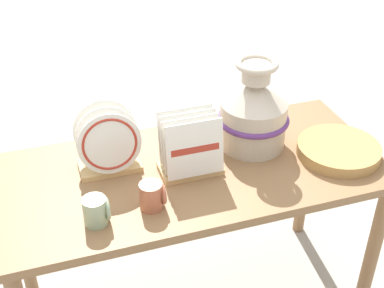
{
  "coord_description": "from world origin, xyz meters",
  "views": [
    {
      "loc": [
        -0.5,
        -1.54,
        1.91
      ],
      "look_at": [
        0.0,
        0.0,
        0.85
      ],
      "focal_mm": 50.0,
      "sensor_mm": 36.0,
      "label": 1
    }
  ],
  "objects_px": {
    "dish_rack_round_plates": "(108,147)",
    "mug_sage_glaze": "(97,211)",
    "dish_rack_square_plates": "(190,151)",
    "wicker_charger_stack": "(339,150)",
    "ceramic_vase": "(254,111)",
    "mug_terracotta_glaze": "(152,196)"
  },
  "relations": [
    {
      "from": "dish_rack_round_plates",
      "to": "dish_rack_square_plates",
      "type": "relative_size",
      "value": 1.09
    },
    {
      "from": "dish_rack_round_plates",
      "to": "mug_sage_glaze",
      "type": "bearing_deg",
      "value": -108.93
    },
    {
      "from": "dish_rack_round_plates",
      "to": "wicker_charger_stack",
      "type": "height_order",
      "value": "dish_rack_round_plates"
    },
    {
      "from": "dish_rack_square_plates",
      "to": "mug_terracotta_glaze",
      "type": "bearing_deg",
      "value": -139.6
    },
    {
      "from": "mug_terracotta_glaze",
      "to": "mug_sage_glaze",
      "type": "distance_m",
      "value": 0.19
    },
    {
      "from": "wicker_charger_stack",
      "to": "dish_rack_round_plates",
      "type": "bearing_deg",
      "value": 168.27
    },
    {
      "from": "wicker_charger_stack",
      "to": "mug_terracotta_glaze",
      "type": "height_order",
      "value": "mug_terracotta_glaze"
    },
    {
      "from": "mug_sage_glaze",
      "to": "dish_rack_round_plates",
      "type": "bearing_deg",
      "value": 71.07
    },
    {
      "from": "ceramic_vase",
      "to": "dish_rack_round_plates",
      "type": "xyz_separation_m",
      "value": [
        -0.57,
        0.0,
        -0.05
      ]
    },
    {
      "from": "mug_terracotta_glaze",
      "to": "wicker_charger_stack",
      "type": "bearing_deg",
      "value": 6.01
    },
    {
      "from": "dish_rack_square_plates",
      "to": "wicker_charger_stack",
      "type": "height_order",
      "value": "dish_rack_square_plates"
    },
    {
      "from": "mug_terracotta_glaze",
      "to": "mug_sage_glaze",
      "type": "relative_size",
      "value": 1.0
    },
    {
      "from": "dish_rack_round_plates",
      "to": "wicker_charger_stack",
      "type": "distance_m",
      "value": 0.88
    },
    {
      "from": "dish_rack_square_plates",
      "to": "mug_terracotta_glaze",
      "type": "xyz_separation_m",
      "value": [
        -0.18,
        -0.16,
        -0.04
      ]
    },
    {
      "from": "dish_rack_round_plates",
      "to": "ceramic_vase",
      "type": "bearing_deg",
      "value": -0.12
    },
    {
      "from": "dish_rack_round_plates",
      "to": "mug_terracotta_glaze",
      "type": "bearing_deg",
      "value": -69.67
    },
    {
      "from": "wicker_charger_stack",
      "to": "mug_sage_glaze",
      "type": "distance_m",
      "value": 0.96
    },
    {
      "from": "dish_rack_round_plates",
      "to": "mug_terracotta_glaze",
      "type": "distance_m",
      "value": 0.28
    },
    {
      "from": "dish_rack_square_plates",
      "to": "mug_terracotta_glaze",
      "type": "distance_m",
      "value": 0.25
    },
    {
      "from": "ceramic_vase",
      "to": "dish_rack_square_plates",
      "type": "bearing_deg",
      "value": -160.95
    },
    {
      "from": "dish_rack_square_plates",
      "to": "wicker_charger_stack",
      "type": "relative_size",
      "value": 0.73
    },
    {
      "from": "mug_terracotta_glaze",
      "to": "dish_rack_round_plates",
      "type": "bearing_deg",
      "value": 110.33
    }
  ]
}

